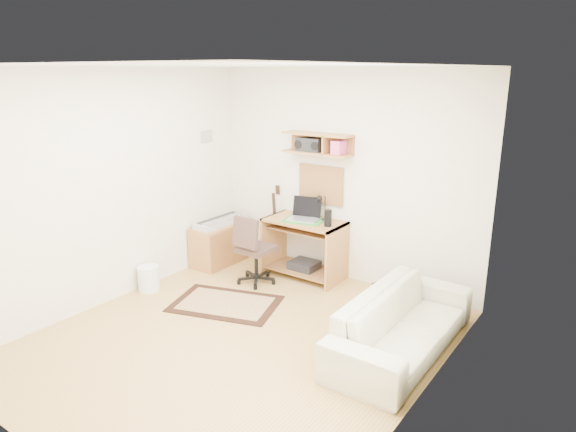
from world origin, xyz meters
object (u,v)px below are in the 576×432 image
Objects in this scene: task_chair at (256,249)px; cabinet at (222,243)px; printer at (392,291)px; sofa at (403,314)px; desk at (304,248)px.

task_chair is 0.99× the size of cabinet.
task_chair reaches higher than cabinet.
task_chair is at bearing -18.90° from cabinet.
task_chair is 1.71m from printer.
sofa reaches higher than cabinet.
printer is (1.20, 0.04, -0.29)m from desk.
cabinet is 3.05m from sofa.
cabinet is at bearing -169.13° from desk.
printer is at bearing 6.52° from cabinet.
desk reaches higher than printer.
task_chair is at bearing -143.45° from printer.
desk reaches higher than cabinet.
sofa is at bearing -10.95° from task_chair.
cabinet is 0.47× the size of sofa.
task_chair is 0.90m from cabinet.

